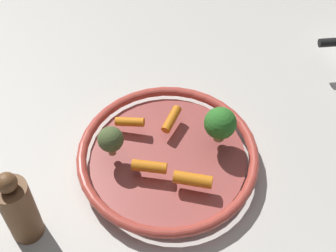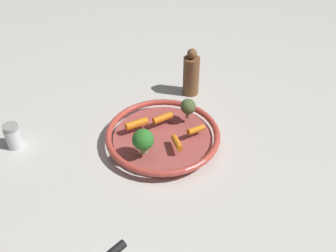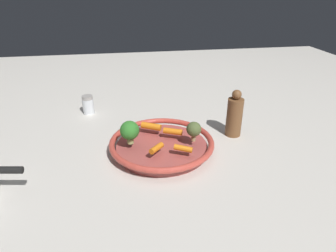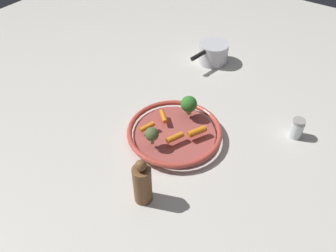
{
  "view_description": "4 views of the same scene",
  "coord_description": "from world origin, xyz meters",
  "px_view_note": "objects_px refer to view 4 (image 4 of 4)",
  "views": [
    {
      "loc": [
        0.12,
        0.45,
        0.68
      ],
      "look_at": [
        -0.01,
        -0.02,
        0.07
      ],
      "focal_mm": 53.65,
      "sensor_mm": 36.0,
      "label": 1
    },
    {
      "loc": [
        -0.61,
        -0.43,
        0.67
      ],
      "look_at": [
        -0.01,
        -0.02,
        0.07
      ],
      "focal_mm": 41.86,
      "sensor_mm": 36.0,
      "label": 2
    },
    {
      "loc": [
        -0.1,
        -0.7,
        0.43
      ],
      "look_at": [
        0.02,
        0.01,
        0.07
      ],
      "focal_mm": 31.56,
      "sensor_mm": 36.0,
      "label": 3
    },
    {
      "loc": [
        0.61,
        0.4,
        0.73
      ],
      "look_at": [
        0.02,
        -0.01,
        0.06
      ],
      "focal_mm": 35.83,
      "sensor_mm": 36.0,
      "label": 4
    }
  ],
  "objects_px": {
    "baby_carrot_left": "(175,137)",
    "salt_shaker": "(297,128)",
    "pepper_mill": "(142,183)",
    "baby_carrot_back": "(163,116)",
    "saucepan": "(213,53)",
    "baby_carrot_near_rim": "(197,132)",
    "baby_carrot_right": "(147,127)",
    "serving_bowl": "(174,133)",
    "broccoli_floret_small": "(152,134)",
    "broccoli_floret_mid": "(189,104)"
  },
  "relations": [
    {
      "from": "broccoli_floret_mid",
      "to": "baby_carrot_back",
      "type": "bearing_deg",
      "value": -38.72
    },
    {
      "from": "broccoli_floret_mid",
      "to": "saucepan",
      "type": "distance_m",
      "value": 0.38
    },
    {
      "from": "salt_shaker",
      "to": "pepper_mill",
      "type": "bearing_deg",
      "value": -28.06
    },
    {
      "from": "pepper_mill",
      "to": "serving_bowl",
      "type": "bearing_deg",
      "value": -165.36
    },
    {
      "from": "serving_bowl",
      "to": "baby_carrot_left",
      "type": "xyz_separation_m",
      "value": [
        0.04,
        0.03,
        0.03
      ]
    },
    {
      "from": "pepper_mill",
      "to": "salt_shaker",
      "type": "bearing_deg",
      "value": 151.94
    },
    {
      "from": "serving_bowl",
      "to": "broccoli_floret_mid",
      "type": "height_order",
      "value": "broccoli_floret_mid"
    },
    {
      "from": "baby_carrot_near_rim",
      "to": "broccoli_floret_mid",
      "type": "xyz_separation_m",
      "value": [
        -0.06,
        -0.07,
        0.03
      ]
    },
    {
      "from": "baby_carrot_back",
      "to": "saucepan",
      "type": "distance_m",
      "value": 0.43
    },
    {
      "from": "baby_carrot_back",
      "to": "baby_carrot_near_rim",
      "type": "relative_size",
      "value": 0.84
    },
    {
      "from": "saucepan",
      "to": "pepper_mill",
      "type": "bearing_deg",
      "value": 14.81
    },
    {
      "from": "baby_carrot_near_rim",
      "to": "broccoli_floret_mid",
      "type": "height_order",
      "value": "broccoli_floret_mid"
    },
    {
      "from": "baby_carrot_left",
      "to": "broccoli_floret_mid",
      "type": "relative_size",
      "value": 0.84
    },
    {
      "from": "baby_carrot_near_rim",
      "to": "salt_shaker",
      "type": "relative_size",
      "value": 0.88
    },
    {
      "from": "saucepan",
      "to": "broccoli_floret_small",
      "type": "bearing_deg",
      "value": 10.48
    },
    {
      "from": "baby_carrot_left",
      "to": "broccoli_floret_small",
      "type": "xyz_separation_m",
      "value": [
        0.05,
        -0.05,
        0.03
      ]
    },
    {
      "from": "baby_carrot_back",
      "to": "baby_carrot_left",
      "type": "distance_m",
      "value": 0.1
    },
    {
      "from": "baby_carrot_back",
      "to": "saucepan",
      "type": "xyz_separation_m",
      "value": [
        -0.42,
        -0.06,
        -0.0
      ]
    },
    {
      "from": "pepper_mill",
      "to": "saucepan",
      "type": "distance_m",
      "value": 0.7
    },
    {
      "from": "salt_shaker",
      "to": "baby_carrot_left",
      "type": "bearing_deg",
      "value": -46.96
    },
    {
      "from": "baby_carrot_back",
      "to": "baby_carrot_left",
      "type": "xyz_separation_m",
      "value": [
        0.06,
        0.08,
        0.0
      ]
    },
    {
      "from": "baby_carrot_near_rim",
      "to": "broccoli_floret_small",
      "type": "relative_size",
      "value": 1.05
    },
    {
      "from": "serving_bowl",
      "to": "saucepan",
      "type": "bearing_deg",
      "value": -165.1
    },
    {
      "from": "baby_carrot_left",
      "to": "salt_shaker",
      "type": "bearing_deg",
      "value": 133.04
    },
    {
      "from": "broccoli_floret_small",
      "to": "saucepan",
      "type": "height_order",
      "value": "broccoli_floret_small"
    },
    {
      "from": "baby_carrot_right",
      "to": "salt_shaker",
      "type": "bearing_deg",
      "value": 125.8
    },
    {
      "from": "serving_bowl",
      "to": "baby_carrot_left",
      "type": "height_order",
      "value": "baby_carrot_left"
    },
    {
      "from": "baby_carrot_near_rim",
      "to": "pepper_mill",
      "type": "bearing_deg",
      "value": -1.3
    },
    {
      "from": "saucepan",
      "to": "salt_shaker",
      "type": "bearing_deg",
      "value": 61.76
    },
    {
      "from": "baby_carrot_right",
      "to": "saucepan",
      "type": "xyz_separation_m",
      "value": [
        -0.49,
        -0.05,
        -0.0
      ]
    },
    {
      "from": "salt_shaker",
      "to": "baby_carrot_back",
      "type": "bearing_deg",
      "value": -60.86
    },
    {
      "from": "serving_bowl",
      "to": "broccoli_floret_small",
      "type": "relative_size",
      "value": 5.23
    },
    {
      "from": "baby_carrot_right",
      "to": "broccoli_floret_mid",
      "type": "xyz_separation_m",
      "value": [
        -0.13,
        0.06,
        0.03
      ]
    },
    {
      "from": "salt_shaker",
      "to": "baby_carrot_right",
      "type": "bearing_deg",
      "value": -54.2
    },
    {
      "from": "baby_carrot_left",
      "to": "baby_carrot_near_rim",
      "type": "bearing_deg",
      "value": 144.88
    },
    {
      "from": "baby_carrot_back",
      "to": "pepper_mill",
      "type": "distance_m",
      "value": 0.28
    },
    {
      "from": "baby_carrot_right",
      "to": "pepper_mill",
      "type": "relative_size",
      "value": 0.33
    },
    {
      "from": "broccoli_floret_small",
      "to": "saucepan",
      "type": "bearing_deg",
      "value": -169.52
    },
    {
      "from": "baby_carrot_left",
      "to": "broccoli_floret_mid",
      "type": "bearing_deg",
      "value": -165.77
    },
    {
      "from": "baby_carrot_left",
      "to": "saucepan",
      "type": "distance_m",
      "value": 0.5
    },
    {
      "from": "broccoli_floret_small",
      "to": "serving_bowl",
      "type": "bearing_deg",
      "value": 166.41
    },
    {
      "from": "broccoli_floret_mid",
      "to": "pepper_mill",
      "type": "xyz_separation_m",
      "value": [
        0.32,
        0.07,
        -0.01
      ]
    },
    {
      "from": "baby_carrot_back",
      "to": "baby_carrot_near_rim",
      "type": "xyz_separation_m",
      "value": [
        0.0,
        0.12,
        0.0
      ]
    },
    {
      "from": "baby_carrot_back",
      "to": "baby_carrot_right",
      "type": "height_order",
      "value": "same"
    },
    {
      "from": "serving_bowl",
      "to": "baby_carrot_back",
      "type": "relative_size",
      "value": 5.93
    },
    {
      "from": "broccoli_floret_mid",
      "to": "pepper_mill",
      "type": "distance_m",
      "value": 0.32
    },
    {
      "from": "broccoli_floret_small",
      "to": "broccoli_floret_mid",
      "type": "bearing_deg",
      "value": 174.85
    },
    {
      "from": "baby_carrot_near_rim",
      "to": "baby_carrot_right",
      "type": "xyz_separation_m",
      "value": [
        0.07,
        -0.13,
        -0.0
      ]
    },
    {
      "from": "pepper_mill",
      "to": "baby_carrot_right",
      "type": "bearing_deg",
      "value": -145.04
    },
    {
      "from": "saucepan",
      "to": "baby_carrot_back",
      "type": "bearing_deg",
      "value": 8.3
    }
  ]
}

